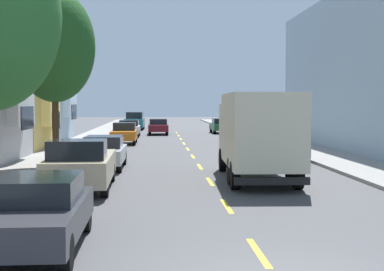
% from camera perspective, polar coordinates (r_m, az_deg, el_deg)
% --- Properties ---
extents(ground_plane, '(160.00, 160.00, 0.00)m').
position_cam_1_polar(ground_plane, '(38.95, -0.67, -1.01)').
color(ground_plane, '#424244').
extents(sidewalk_left, '(3.20, 120.00, 0.14)m').
position_cam_1_polar(sidewalk_left, '(37.26, -11.48, -1.16)').
color(sidewalk_left, gray).
rests_on(sidewalk_left, ground_plane).
extents(sidewalk_right, '(3.20, 120.00, 0.14)m').
position_cam_1_polar(sidewalk_right, '(38.00, 10.24, -1.06)').
color(sidewalk_right, gray).
rests_on(sidewalk_right, ground_plane).
extents(lane_centerline_dashes, '(0.14, 47.20, 0.01)m').
position_cam_1_polar(lane_centerline_dashes, '(33.48, -0.19, -1.70)').
color(lane_centerline_dashes, yellow).
rests_on(lane_centerline_dashes, ground_plane).
extents(street_tree_second, '(3.54, 3.54, 7.69)m').
position_cam_1_polar(street_tree_second, '(25.92, -13.56, 8.63)').
color(street_tree_second, '#47331E').
rests_on(street_tree_second, sidewalk_left).
extents(delivery_box_truck, '(2.64, 7.35, 3.24)m').
position_cam_1_polar(delivery_box_truck, '(21.41, 6.54, 0.46)').
color(delivery_box_truck, beige).
rests_on(delivery_box_truck, ground_plane).
extents(parked_hatchback_sky, '(1.77, 4.01, 1.50)m').
position_cam_1_polar(parked_hatchback_sky, '(28.72, 9.12, -1.05)').
color(parked_hatchback_sky, '#7A9EC6').
rests_on(parked_hatchback_sky, ground_plane).
extents(parked_suv_teal, '(2.05, 4.84, 1.93)m').
position_cam_1_polar(parked_suv_teal, '(62.17, -5.73, 1.48)').
color(parked_suv_teal, '#195B60').
rests_on(parked_suv_teal, ground_plane).
extents(parked_pickup_champagne, '(2.10, 5.34, 1.73)m').
position_cam_1_polar(parked_pickup_champagne, '(19.39, -11.01, -2.92)').
color(parked_pickup_champagne, tan).
rests_on(parked_pickup_champagne, ground_plane).
extents(parked_sedan_navy, '(1.91, 4.54, 1.43)m').
position_cam_1_polar(parked_sedan_navy, '(43.36, 4.72, 0.41)').
color(parked_sedan_navy, navy).
rests_on(parked_sedan_navy, ground_plane).
extents(parked_sedan_white, '(1.83, 4.51, 1.43)m').
position_cam_1_polar(parked_sedan_white, '(49.40, -6.30, 0.74)').
color(parked_sedan_white, silver).
rests_on(parked_sedan_white, ground_plane).
extents(parked_sedan_forest, '(1.85, 4.52, 1.43)m').
position_cam_1_polar(parked_sedan_forest, '(55.09, 2.91, 1.01)').
color(parked_sedan_forest, '#194C28').
rests_on(parked_sedan_forest, ground_plane).
extents(parked_sedan_silver, '(1.84, 4.52, 1.43)m').
position_cam_1_polar(parked_sedan_silver, '(25.56, -8.81, -1.60)').
color(parked_sedan_silver, '#B2B5BA').
rests_on(parked_sedan_silver, ground_plane).
extents(parked_hatchback_orange, '(1.75, 4.00, 1.50)m').
position_cam_1_polar(parked_hatchback_orange, '(40.81, -6.78, 0.23)').
color(parked_hatchback_orange, orange).
rests_on(parked_hatchback_orange, ground_plane).
extents(parked_sedan_charcoal, '(1.86, 4.52, 1.43)m').
position_cam_1_polar(parked_sedan_charcoal, '(11.78, -15.25, -7.33)').
color(parked_sedan_charcoal, '#333338').
rests_on(parked_sedan_charcoal, ground_plane).
extents(moving_burgundy_sedan, '(1.80, 4.50, 1.43)m').
position_cam_1_polar(moving_burgundy_sedan, '(52.86, -3.39, 0.92)').
color(moving_burgundy_sedan, maroon).
rests_on(moving_burgundy_sedan, ground_plane).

